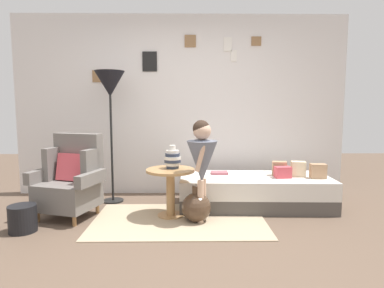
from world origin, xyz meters
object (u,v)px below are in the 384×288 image
armchair (71,179)px  book_on_daybed (219,173)px  vase_striped (173,159)px  demijohn_near (196,207)px  person_child (202,157)px  magazine_basket (23,219)px  side_table (171,183)px  daybed (255,192)px  floor_lamp (110,89)px

armchair → book_on_daybed: (1.80, 0.47, -0.02)m
vase_striped → demijohn_near: size_ratio=0.66×
person_child → book_on_daybed: person_child is taller
armchair → magazine_basket: bearing=-123.9°
armchair → side_table: 1.17m
demijohn_near → magazine_basket: 1.83m
daybed → book_on_daybed: 0.52m
vase_striped → armchair: bearing=-179.9°
daybed → floor_lamp: bearing=172.0°
armchair → person_child: size_ratio=0.85×
vase_striped → person_child: (0.34, -0.24, 0.05)m
magazine_basket → floor_lamp: bearing=57.5°
magazine_basket → side_table: bearing=16.9°
demijohn_near → magazine_basket: size_ratio=1.49×
daybed → side_table: (-1.07, -0.36, 0.21)m
armchair → side_table: bearing=-2.1°
floor_lamp → demijohn_near: (1.12, -0.81, -1.35)m
demijohn_near → magazine_basket: (-1.81, -0.27, -0.03)m
side_table → book_on_daybed: side_table is taller
floor_lamp → side_table: bearing=-37.2°
side_table → floor_lamp: 1.52m
floor_lamp → person_child: 1.64m
side_table → vase_striped: bearing=62.0°
armchair → demijohn_near: 1.51m
armchair → floor_lamp: size_ratio=0.55×
daybed → book_on_daybed: size_ratio=8.75×
vase_striped → daybed: bearing=16.7°
floor_lamp → person_child: size_ratio=1.53×
vase_striped → demijohn_near: (0.27, -0.23, -0.51)m
side_table → person_child: person_child is taller
side_table → vase_striped: size_ratio=2.07×
armchair → floor_lamp: floor_lamp is taller
daybed → side_table: 1.14m
person_child → demijohn_near: person_child is taller
armchair → book_on_daybed: bearing=14.6°
magazine_basket → demijohn_near: bearing=8.5°
vase_striped → demijohn_near: 0.63m
armchair → demijohn_near: (1.47, -0.23, -0.27)m
armchair → person_child: 1.58m
person_child → magazine_basket: bearing=-172.1°
daybed → demijohn_near: 0.94m
daybed → vase_striped: bearing=-163.3°
armchair → person_child: (1.53, -0.24, 0.30)m
daybed → person_child: (-0.71, -0.56, 0.54)m
daybed → book_on_daybed: book_on_daybed is taller
side_table → person_child: 0.53m
person_child → book_on_daybed: (0.26, 0.71, -0.32)m
book_on_daybed → magazine_basket: (-2.13, -0.97, -0.28)m
side_table → person_child: (0.36, -0.20, 0.33)m
vase_striped → book_on_daybed: size_ratio=1.25×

